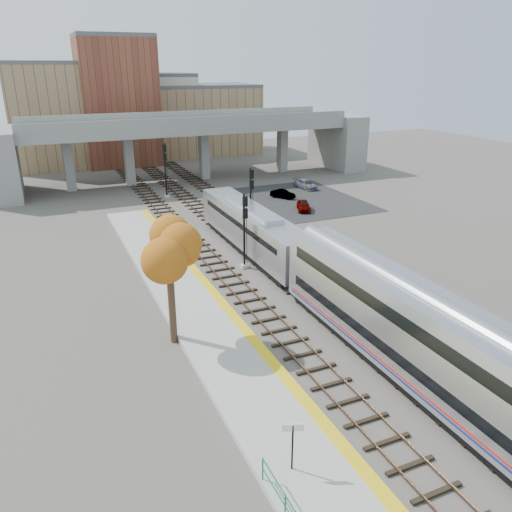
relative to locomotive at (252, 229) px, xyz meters
name	(u,v)px	position (x,y,z in m)	size (l,w,h in m)	color
ground	(315,316)	(-1.00, -13.03, -2.28)	(160.00, 160.00, 0.00)	#47423D
platform	(215,335)	(-8.25, -13.03, -2.10)	(4.50, 60.00, 0.35)	#9E9E99
yellow_strip	(242,326)	(-6.35, -13.03, -1.92)	(0.70, 60.00, 0.01)	yellow
tracks	(254,253)	(-0.07, -0.53, -2.20)	(10.70, 95.00, 0.25)	black
overpass	(190,140)	(3.92, 31.97, 3.53)	(54.00, 12.00, 9.50)	slate
buildings_far	(134,113)	(0.26, 53.54, 5.60)	(43.00, 21.00, 20.60)	#937855
parking_lot	(299,199)	(13.00, 14.97, -2.26)	(14.00, 18.00, 0.04)	black
locomotive	(252,229)	(0.00, 0.00, 0.00)	(3.02, 19.05, 4.10)	#A8AAB2
coach	(429,344)	(0.00, -22.61, 0.52)	(3.03, 25.00, 5.00)	#A8AAB2
signal_mast_near	(245,234)	(-2.10, -3.20, 0.76)	(0.60, 0.64, 6.38)	#9E9E99
signal_mast_mid	(251,202)	(2.00, 5.01, 0.98)	(0.60, 0.64, 6.70)	#9E9E99
signal_mast_far	(166,171)	(-2.10, 22.92, 1.13)	(0.60, 0.64, 6.92)	#9E9E99
station_sign	(293,437)	(-9.05, -24.99, -0.30)	(0.86, 0.38, 2.27)	black
tree	(168,252)	(-10.70, -12.45, 3.64)	(3.60, 3.60, 7.98)	#382619
car_a	(303,205)	(10.98, 10.30, -1.63)	(1.42, 3.54, 1.21)	#99999E
car_b	(283,194)	(11.34, 16.42, -1.70)	(1.13, 3.24, 1.07)	#99999E
car_c	(306,184)	(16.66, 19.86, -1.64)	(1.67, 4.10, 1.19)	#99999E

